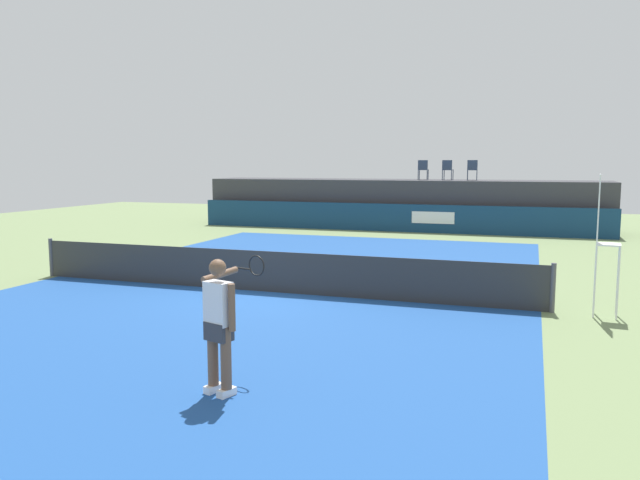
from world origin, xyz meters
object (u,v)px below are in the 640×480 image
Objects in this scene: net_post_near at (51,257)px; net_post_far at (553,288)px; umpire_chair at (603,235)px; tennis_player at (220,321)px; spectator_chair_far_left at (423,169)px; spectator_chair_center at (472,169)px; spectator_chair_left at (448,169)px; tennis_ball at (195,261)px.

net_post_near and net_post_far have the same top height.
net_post_far is at bearing -179.31° from umpire_chair.
umpire_chair is 7.92m from tennis_player.
net_post_far is at bearing 0.00° from net_post_near.
net_post_far is 7.39m from tennis_player.
spectator_chair_center is at bearing 1.71° from spectator_chair_far_left.
spectator_chair_left reaches higher than umpire_chair.
spectator_chair_center is at bearing 104.21° from umpire_chair.
tennis_player is at bearing -124.48° from net_post_far.
net_post_far is at bearing -74.98° from spectator_chair_left.
net_post_near is 0.56× the size of tennis_player.
spectator_chair_far_left is at bearing -178.29° from spectator_chair_center.
tennis_player reaches higher than net_post_near.
spectator_chair_center is 14.27m from tennis_ball.
spectator_chair_center is 0.89× the size of net_post_near.
spectator_chair_left reaches higher than tennis_ball.
tennis_ball is (-10.88, 3.27, -1.55)m from umpire_chair.
umpire_chair is (4.99, -15.42, -1.11)m from spectator_chair_left.
spectator_chair_left is 0.32× the size of umpire_chair.
spectator_chair_far_left is at bearing 111.60° from umpire_chair.
spectator_chair_far_left is at bearing -177.34° from spectator_chair_left.
net_post_near is at bearing 180.00° from net_post_far.
net_post_near is at bearing -118.17° from spectator_chair_left.
tennis_ball is (-10.03, 3.28, -0.46)m from net_post_far.
tennis_player is 26.03× the size of tennis_ball.
spectator_chair_center reaches higher than tennis_player.
spectator_chair_far_left is 13.06× the size of tennis_ball.
spectator_chair_far_left reaches higher than net_post_far.
tennis_player is at bearing -87.19° from spectator_chair_far_left.
spectator_chair_far_left is 0.50× the size of tennis_player.
tennis_ball is (-4.80, -12.10, -2.66)m from spectator_chair_far_left.
spectator_chair_far_left is 1.09m from spectator_chair_left.
spectator_chair_center is (1.09, 0.01, 0.00)m from spectator_chair_left.
net_post_far is 14.71× the size of tennis_ball.
net_post_near is (-9.35, -15.44, -2.19)m from spectator_chair_center.
net_post_near is at bearing -121.19° from spectator_chair_center.
spectator_chair_center is 15.96m from umpire_chair.
net_post_near is at bearing -179.96° from umpire_chair.
tennis_player is (-4.18, -6.08, 0.46)m from net_post_far.
spectator_chair_center is 0.32× the size of umpire_chair.
umpire_chair is 13.30m from net_post_near.
spectator_chair_left is 16.24m from umpire_chair.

